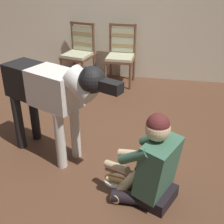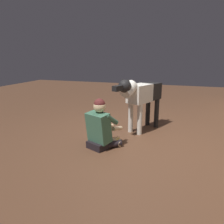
% 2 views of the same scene
% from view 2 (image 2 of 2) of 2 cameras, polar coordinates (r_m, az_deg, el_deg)
% --- Properties ---
extents(ground_plane, '(16.00, 16.00, 0.00)m').
position_cam_2_polar(ground_plane, '(4.47, 5.65, -6.21)').
color(ground_plane, brown).
extents(person_sitting_on_floor, '(0.70, 0.62, 0.87)m').
position_cam_2_polar(person_sitting_on_floor, '(3.83, -2.93, -4.04)').
color(person_sitting_on_floor, black).
rests_on(person_sitting_on_floor, ground).
extents(large_dog, '(1.45, 0.76, 1.16)m').
position_cam_2_polar(large_dog, '(4.60, 7.51, 4.29)').
color(large_dog, silver).
rests_on(large_dog, ground).
extents(hot_dog_on_plate, '(0.22, 0.22, 0.06)m').
position_cam_2_polar(hot_dog_on_plate, '(4.21, 0.91, -7.12)').
color(hot_dog_on_plate, silver).
rests_on(hot_dog_on_plate, ground).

